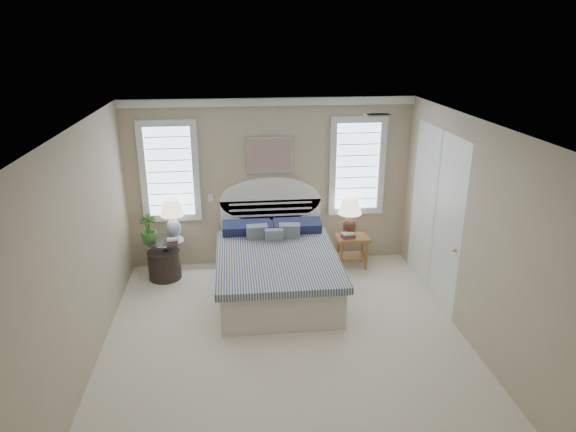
# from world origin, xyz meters

# --- Properties ---
(floor) EXTENTS (4.50, 5.00, 0.01)m
(floor) POSITION_xyz_m (0.00, 0.00, 0.00)
(floor) COLOR beige
(floor) RESTS_ON ground
(ceiling) EXTENTS (4.50, 5.00, 0.01)m
(ceiling) POSITION_xyz_m (0.00, 0.00, 2.70)
(ceiling) COLOR silver
(ceiling) RESTS_ON wall_back
(wall_back) EXTENTS (4.50, 0.02, 2.70)m
(wall_back) POSITION_xyz_m (0.00, 2.50, 1.35)
(wall_back) COLOR tan
(wall_back) RESTS_ON floor
(wall_left) EXTENTS (0.02, 5.00, 2.70)m
(wall_left) POSITION_xyz_m (-2.25, 0.00, 1.35)
(wall_left) COLOR tan
(wall_left) RESTS_ON floor
(wall_right) EXTENTS (0.02, 5.00, 2.70)m
(wall_right) POSITION_xyz_m (2.25, 0.00, 1.35)
(wall_right) COLOR tan
(wall_right) RESTS_ON floor
(crown_molding) EXTENTS (4.50, 0.08, 0.12)m
(crown_molding) POSITION_xyz_m (0.00, 2.46, 2.64)
(crown_molding) COLOR silver
(crown_molding) RESTS_ON wall_back
(hvac_vent) EXTENTS (0.30, 0.20, 0.02)m
(hvac_vent) POSITION_xyz_m (1.20, 0.80, 2.68)
(hvac_vent) COLOR #B2B2B2
(hvac_vent) RESTS_ON ceiling
(switch_plate) EXTENTS (0.08, 0.01, 0.12)m
(switch_plate) POSITION_xyz_m (-0.95, 2.48, 1.15)
(switch_plate) COLOR silver
(switch_plate) RESTS_ON wall_back
(window_left) EXTENTS (0.90, 0.06, 1.60)m
(window_left) POSITION_xyz_m (-1.55, 2.48, 1.60)
(window_left) COLOR silver
(window_left) RESTS_ON wall_back
(window_right) EXTENTS (0.90, 0.06, 1.60)m
(window_right) POSITION_xyz_m (1.40, 2.48, 1.60)
(window_right) COLOR silver
(window_right) RESTS_ON wall_back
(painting) EXTENTS (0.74, 0.04, 0.58)m
(painting) POSITION_xyz_m (0.00, 2.46, 1.82)
(painting) COLOR silver
(painting) RESTS_ON wall_back
(closet_door) EXTENTS (0.02, 1.80, 2.40)m
(closet_door) POSITION_xyz_m (2.23, 1.20, 1.20)
(closet_door) COLOR white
(closet_door) RESTS_ON floor
(bed) EXTENTS (1.72, 2.28, 1.47)m
(bed) POSITION_xyz_m (0.00, 1.46, 0.39)
(bed) COLOR beige
(bed) RESTS_ON floor
(side_table_left) EXTENTS (0.56, 0.56, 0.63)m
(side_table_left) POSITION_xyz_m (-1.65, 2.05, 0.39)
(side_table_left) COLOR black
(side_table_left) RESTS_ON floor
(nightstand_right) EXTENTS (0.50, 0.40, 0.53)m
(nightstand_right) POSITION_xyz_m (1.30, 2.15, 0.39)
(nightstand_right) COLOR olive
(nightstand_right) RESTS_ON floor
(floor_pot) EXTENTS (0.51, 0.51, 0.45)m
(floor_pot) POSITION_xyz_m (-1.69, 2.05, 0.23)
(floor_pot) COLOR black
(floor_pot) RESTS_ON floor
(lamp_left) EXTENTS (0.50, 0.50, 0.61)m
(lamp_left) POSITION_xyz_m (-1.53, 2.20, 1.00)
(lamp_left) COLOR white
(lamp_left) RESTS_ON side_table_left
(lamp_right) EXTENTS (0.49, 0.49, 0.62)m
(lamp_right) POSITION_xyz_m (1.25, 2.23, 0.91)
(lamp_right) COLOR black
(lamp_right) RESTS_ON nightstand_right
(potted_plant) EXTENTS (0.30, 0.30, 0.44)m
(potted_plant) POSITION_xyz_m (-1.87, 1.97, 0.85)
(potted_plant) COLOR #3B752F
(potted_plant) RESTS_ON side_table_left
(books_left) EXTENTS (0.19, 0.15, 0.07)m
(books_left) POSITION_xyz_m (-1.53, 1.93, 0.66)
(books_left) COLOR #AB3A2A
(books_left) RESTS_ON side_table_left
(books_right) EXTENTS (0.23, 0.18, 0.08)m
(books_right) POSITION_xyz_m (1.21, 2.09, 0.57)
(books_right) COLOR #AB3A2A
(books_right) RESTS_ON nightstand_right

